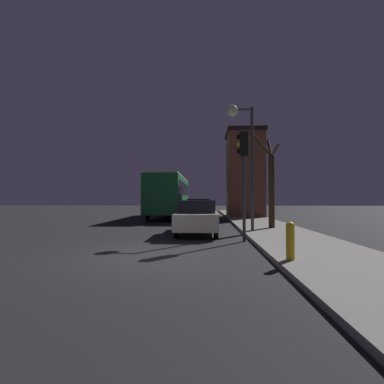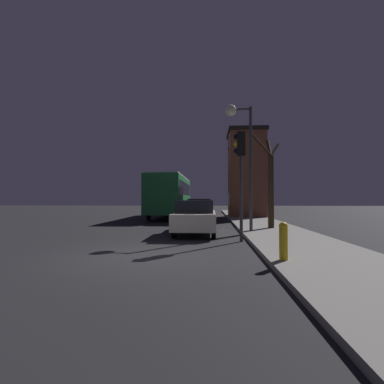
{
  "view_description": "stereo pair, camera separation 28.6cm",
  "coord_description": "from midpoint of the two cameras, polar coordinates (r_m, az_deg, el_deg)",
  "views": [
    {
      "loc": [
        1.59,
        -8.34,
        1.59
      ],
      "look_at": [
        0.75,
        9.77,
        2.0
      ],
      "focal_mm": 28.0,
      "sensor_mm": 36.0,
      "label": 1
    },
    {
      "loc": [
        1.88,
        -8.33,
        1.59
      ],
      "look_at": [
        0.75,
        9.77,
        2.0
      ],
      "focal_mm": 28.0,
      "sensor_mm": 36.0,
      "label": 2
    }
  ],
  "objects": [
    {
      "name": "sidewalk",
      "position": [
        9.02,
        24.07,
        -10.88
      ],
      "size": [
        3.16,
        60.0,
        0.13
      ],
      "color": "slate",
      "rests_on": "ground"
    },
    {
      "name": "fire_hydrant",
      "position": [
        7.56,
        18.08,
        -8.68
      ],
      "size": [
        0.21,
        0.21,
        0.91
      ],
      "color": "gold",
      "rests_on": "sidewalk"
    },
    {
      "name": "ground_plane",
      "position": [
        8.66,
        -8.22,
        -11.84
      ],
      "size": [
        120.0,
        120.0,
        0.0
      ],
      "primitive_type": "plane",
      "color": "black"
    },
    {
      "name": "car_mid_lane",
      "position": [
        21.57,
        1.84,
        -3.34
      ],
      "size": [
        1.74,
        4.46,
        1.59
      ],
      "color": "navy",
      "rests_on": "ground"
    },
    {
      "name": "traffic_light",
      "position": [
        11.32,
        9.88,
        5.55
      ],
      "size": [
        0.43,
        0.24,
        4.07
      ],
      "color": "#38383A",
      "rests_on": "ground"
    },
    {
      "name": "brick_building",
      "position": [
        25.79,
        10.59,
        3.54
      ],
      "size": [
        3.1,
        4.09,
        7.19
      ],
      "color": "brown",
      "rests_on": "sidewalk"
    },
    {
      "name": "bare_tree",
      "position": [
        15.62,
        15.15,
        1.85
      ],
      "size": [
        1.79,
        1.37,
        4.85
      ],
      "color": "#382819",
      "rests_on": "sidewalk"
    },
    {
      "name": "streetlamp",
      "position": [
        14.02,
        9.6,
        10.69
      ],
      "size": [
        1.23,
        0.52,
        5.75
      ],
      "color": "#38383A",
      "rests_on": "sidewalk"
    },
    {
      "name": "car_far_lane",
      "position": [
        29.42,
        2.52,
        -2.84
      ],
      "size": [
        1.82,
        4.69,
        1.49
      ],
      "color": "#B21E19",
      "rests_on": "ground"
    },
    {
      "name": "car_near_lane",
      "position": [
        13.58,
        1.29,
        -4.66
      ],
      "size": [
        1.77,
        4.8,
        1.52
      ],
      "color": "beige",
      "rests_on": "ground"
    },
    {
      "name": "bus",
      "position": [
        25.46,
        -3.71,
        -0.23
      ],
      "size": [
        2.52,
        11.18,
        3.44
      ],
      "color": "#1E6B33",
      "rests_on": "ground"
    }
  ]
}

